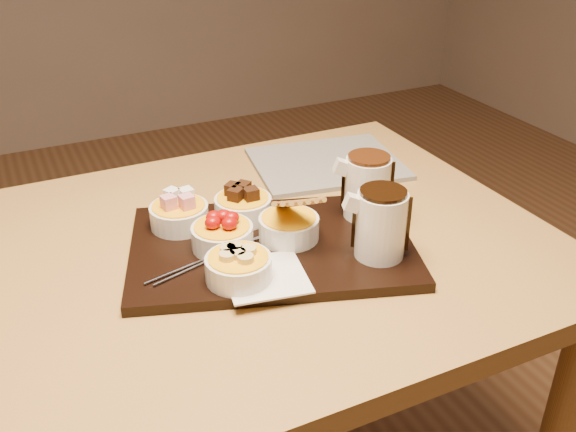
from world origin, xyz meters
name	(u,v)px	position (x,y,z in m)	size (l,w,h in m)	color
dining_table	(201,303)	(0.00, 0.00, 0.65)	(1.20, 0.80, 0.75)	#AE8240
serving_board	(272,247)	(0.11, -0.04, 0.76)	(0.46, 0.30, 0.02)	black
napkin	(266,276)	(0.06, -0.13, 0.77)	(0.12, 0.12, 0.00)	white
bowl_marshmallows	(179,216)	(0.00, 0.07, 0.79)	(0.10, 0.10, 0.04)	white
bowl_cake	(243,208)	(0.10, 0.05, 0.79)	(0.10, 0.10, 0.04)	white
bowl_strawberries	(222,237)	(0.04, -0.02, 0.79)	(0.10, 0.10, 0.04)	white
bowl_biscotti	(289,228)	(0.15, -0.04, 0.79)	(0.10, 0.10, 0.04)	white
bowl_bananas	(239,269)	(0.03, -0.12, 0.79)	(0.10, 0.10, 0.04)	white
pitcher_dark_chocolate	(381,225)	(0.25, -0.15, 0.82)	(0.08, 0.08, 0.11)	silver
pitcher_milk_chocolate	(367,188)	(0.30, -0.03, 0.82)	(0.08, 0.08, 0.11)	silver
fondue_skewers	(217,254)	(0.02, -0.04, 0.77)	(0.26, 0.03, 0.01)	silver
newspaper	(327,164)	(0.36, 0.22, 0.76)	(0.30, 0.24, 0.01)	beige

